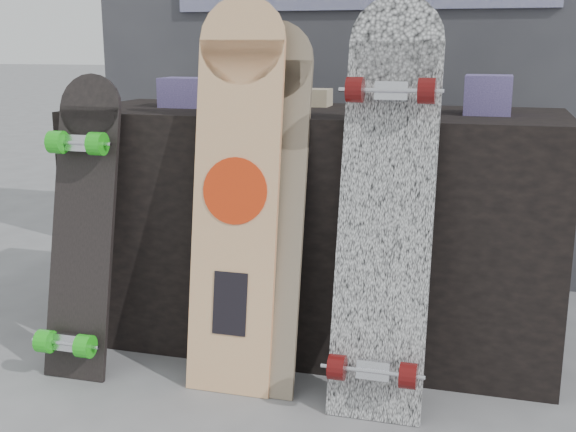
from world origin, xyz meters
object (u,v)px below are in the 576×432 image
(vendor_table, at_px, (315,227))
(skateboard_dark, at_px, (81,223))
(longboard_cascadia, at_px, (386,199))
(longboard_celtic, at_px, (266,196))
(longboard_geisha, at_px, (236,185))

(vendor_table, relative_size, skateboard_dark, 1.73)
(vendor_table, relative_size, longboard_cascadia, 1.39)
(longboard_cascadia, xyz_separation_m, skateboard_dark, (-0.94, -0.04, -0.12))
(vendor_table, bearing_deg, longboard_cascadia, -53.07)
(longboard_celtic, bearing_deg, skateboard_dark, -172.10)
(longboard_cascadia, height_order, skateboard_dark, longboard_cascadia)
(longboard_geisha, relative_size, skateboard_dark, 1.25)
(vendor_table, distance_m, longboard_cascadia, 0.53)
(vendor_table, height_order, skateboard_dark, skateboard_dark)
(longboard_geisha, height_order, skateboard_dark, longboard_geisha)
(longboard_cascadia, distance_m, skateboard_dark, 0.94)
(vendor_table, bearing_deg, skateboard_dark, -146.12)
(vendor_table, height_order, longboard_celtic, longboard_celtic)
(longboard_celtic, height_order, skateboard_dark, longboard_celtic)
(longboard_celtic, distance_m, skateboard_dark, 0.59)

